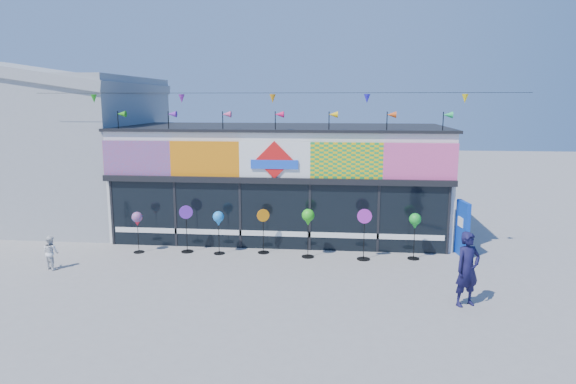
# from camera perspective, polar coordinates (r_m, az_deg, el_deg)

# --- Properties ---
(ground) EXTENTS (80.00, 80.00, 0.00)m
(ground) POSITION_cam_1_polar(r_m,az_deg,el_deg) (14.66, -3.18, -10.09)
(ground) COLOR gray
(ground) RESTS_ON ground
(kite_shop) EXTENTS (16.00, 5.70, 5.31)m
(kite_shop) POSITION_cam_1_polar(r_m,az_deg,el_deg) (19.87, -0.55, 1.42)
(kite_shop) COLOR silver
(kite_shop) RESTS_ON ground
(neighbour_building) EXTENTS (8.18, 7.20, 6.87)m
(neighbour_building) POSITION_cam_1_polar(r_m,az_deg,el_deg) (24.00, -24.80, 4.78)
(neighbour_building) COLOR #97999C
(neighbour_building) RESTS_ON ground
(blue_sign) EXTENTS (0.27, 0.92, 1.83)m
(blue_sign) POSITION_cam_1_polar(r_m,az_deg,el_deg) (17.80, 18.81, -3.87)
(blue_sign) COLOR #0B39B1
(blue_sign) RESTS_ON ground
(spinner_0) EXTENTS (0.35, 0.35, 1.40)m
(spinner_0) POSITION_cam_1_polar(r_m,az_deg,el_deg) (17.88, -16.40, -3.01)
(spinner_0) COLOR black
(spinner_0) RESTS_ON ground
(spinner_1) EXTENTS (0.44, 0.41, 1.60)m
(spinner_1) POSITION_cam_1_polar(r_m,az_deg,el_deg) (17.61, -11.21, -3.90)
(spinner_1) COLOR black
(spinner_1) RESTS_ON ground
(spinner_2) EXTENTS (0.37, 0.37, 1.45)m
(spinner_2) POSITION_cam_1_polar(r_m,az_deg,el_deg) (17.16, -7.74, -3.09)
(spinner_2) COLOR black
(spinner_2) RESTS_ON ground
(spinner_3) EXTENTS (0.40, 0.38, 1.50)m
(spinner_3) POSITION_cam_1_polar(r_m,az_deg,el_deg) (17.20, -2.77, -4.23)
(spinner_3) COLOR black
(spinner_3) RESTS_ON ground
(spinner_4) EXTENTS (0.41, 0.41, 1.61)m
(spinner_4) POSITION_cam_1_polar(r_m,az_deg,el_deg) (16.62, 2.25, -2.99)
(spinner_4) COLOR black
(spinner_4) RESTS_ON ground
(spinner_5) EXTENTS (0.47, 0.42, 1.67)m
(spinner_5) POSITION_cam_1_polar(r_m,az_deg,el_deg) (16.63, 8.45, -4.53)
(spinner_5) COLOR black
(spinner_5) RESTS_ON ground
(spinner_6) EXTENTS (0.38, 0.38, 1.52)m
(spinner_6) POSITION_cam_1_polar(r_m,az_deg,el_deg) (16.93, 13.93, -3.31)
(spinner_6) COLOR black
(spinner_6) RESTS_ON ground
(adult_man) EXTENTS (0.82, 0.72, 1.89)m
(adult_man) POSITION_cam_1_polar(r_m,az_deg,el_deg) (13.60, 19.32, -8.09)
(adult_man) COLOR #131137
(adult_man) RESTS_ON ground
(child) EXTENTS (0.58, 0.47, 1.03)m
(child) POSITION_cam_1_polar(r_m,az_deg,el_deg) (17.25, -24.84, -6.11)
(child) COLOR silver
(child) RESTS_ON ground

